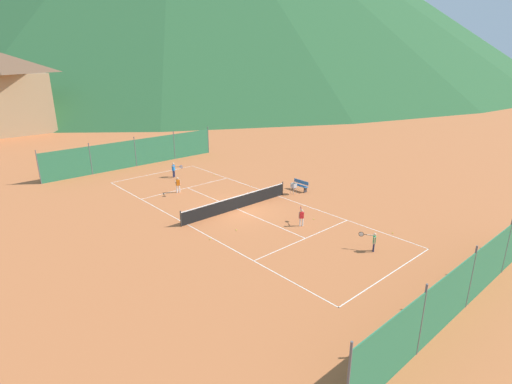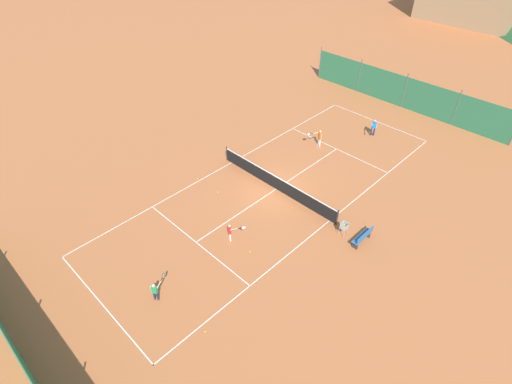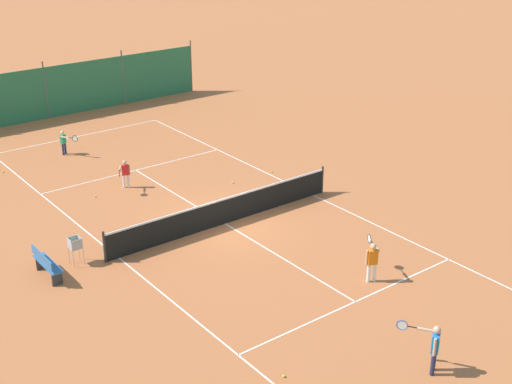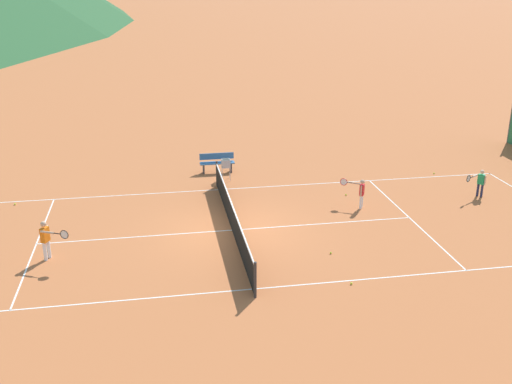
{
  "view_description": "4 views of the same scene",
  "coord_description": "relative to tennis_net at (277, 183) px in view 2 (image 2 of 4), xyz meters",
  "views": [
    {
      "loc": [
        -16.46,
        -20.39,
        10.21
      ],
      "look_at": [
        0.86,
        -1.05,
        1.34
      ],
      "focal_mm": 28.0,
      "sensor_mm": 36.0,
      "label": 1
    },
    {
      "loc": [
        12.71,
        -14.75,
        15.57
      ],
      "look_at": [
        0.28,
        -2.09,
        1.13
      ],
      "focal_mm": 28.0,
      "sensor_mm": 36.0,
      "label": 2
    },
    {
      "loc": [
        12.72,
        18.39,
        10.79
      ],
      "look_at": [
        -1.11,
        0.33,
        1.02
      ],
      "focal_mm": 50.0,
      "sensor_mm": 36.0,
      "label": 3
    },
    {
      "loc": [
        -18.53,
        2.43,
        8.27
      ],
      "look_at": [
        1.79,
        -1.14,
        0.66
      ],
      "focal_mm": 42.0,
      "sensor_mm": 36.0,
      "label": 4
    }
  ],
  "objects": [
    {
      "name": "ground_plane",
      "position": [
        0.0,
        0.0,
        -0.5
      ],
      "size": [
        600.0,
        600.0,
        0.0
      ],
      "primitive_type": "plane",
      "color": "#BC6638"
    },
    {
      "name": "court_line_markings",
      "position": [
        0.0,
        0.0,
        -0.5
      ],
      "size": [
        8.25,
        23.85,
        0.01
      ],
      "color": "white",
      "rests_on": "ground"
    },
    {
      "name": "tennis_net",
      "position": [
        0.0,
        0.0,
        0.0
      ],
      "size": [
        9.18,
        0.08,
        1.06
      ],
      "color": "#2D2D2D",
      "rests_on": "ground"
    },
    {
      "name": "windscreen_fence_far",
      "position": [
        -0.0,
        15.5,
        0.81
      ],
      "size": [
        17.28,
        0.08,
        2.9
      ],
      "color": "#2D754C",
      "rests_on": "ground"
    },
    {
      "name": "windscreen_fence_near",
      "position": [
        -0.0,
        -15.5,
        0.81
      ],
      "size": [
        17.28,
        0.08,
        2.9
      ],
      "color": "#2D754C",
      "rests_on": "ground"
    },
    {
      "name": "player_far_service",
      "position": [
        1.53,
        -9.92,
        0.14
      ],
      "size": [
        0.49,
        0.94,
        1.09
      ],
      "color": "#23284C",
      "rests_on": "ground"
    },
    {
      "name": "player_far_baseline",
      "position": [
        1.21,
        -4.95,
        0.16
      ],
      "size": [
        0.77,
        0.8,
        1.12
      ],
      "color": "white",
      "rests_on": "ground"
    },
    {
      "name": "player_near_service",
      "position": [
        -1.21,
        5.83,
        0.23
      ],
      "size": [
        0.78,
        0.91,
        1.25
      ],
      "color": "white",
      "rests_on": "ground"
    },
    {
      "name": "player_near_baseline",
      "position": [
        0.8,
        9.76,
        0.26
      ],
      "size": [
        0.57,
        1.08,
        1.31
      ],
      "color": "#23284C",
      "rests_on": "ground"
    },
    {
      "name": "tennis_ball_near_corner",
      "position": [
        -2.34,
        -2.78,
        -0.47
      ],
      "size": [
        0.07,
        0.07,
        0.07
      ],
      "primitive_type": "sphere",
      "color": "#CCE033",
      "rests_on": "ground"
    },
    {
      "name": "tennis_ball_far_corner",
      "position": [
        2.56,
        -4.87,
        -0.47
      ],
      "size": [
        0.07,
        0.07,
        0.07
      ],
      "primitive_type": "sphere",
      "color": "#CCE033",
      "rests_on": "ground"
    },
    {
      "name": "tennis_ball_mid_court",
      "position": [
        3.75,
        7.77,
        -0.47
      ],
      "size": [
        0.07,
        0.07,
        0.07
      ],
      "primitive_type": "sphere",
      "color": "#CCE033",
      "rests_on": "ground"
    },
    {
      "name": "tennis_ball_by_net_right",
      "position": [
        4.46,
        -9.48,
        -0.47
      ],
      "size": [
        0.07,
        0.07,
        0.07
      ],
      "primitive_type": "sphere",
      "color": "#CCE033",
      "rests_on": "ground"
    },
    {
      "name": "tennis_ball_service_box",
      "position": [
        -4.32,
        -2.79,
        -0.47
      ],
      "size": [
        0.07,
        0.07,
        0.07
      ],
      "primitive_type": "sphere",
      "color": "#CCE033",
      "rests_on": "ground"
    },
    {
      "name": "ball_hopper",
      "position": [
        5.3,
        -0.45,
        0.16
      ],
      "size": [
        0.36,
        0.36,
        0.89
      ],
      "color": "#B7B7BC",
      "rests_on": "ground"
    },
    {
      "name": "courtside_bench",
      "position": [
        6.34,
        -0.21,
        -0.05
      ],
      "size": [
        0.36,
        1.5,
        0.84
      ],
      "color": "#336699",
      "rests_on": "ground"
    }
  ]
}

